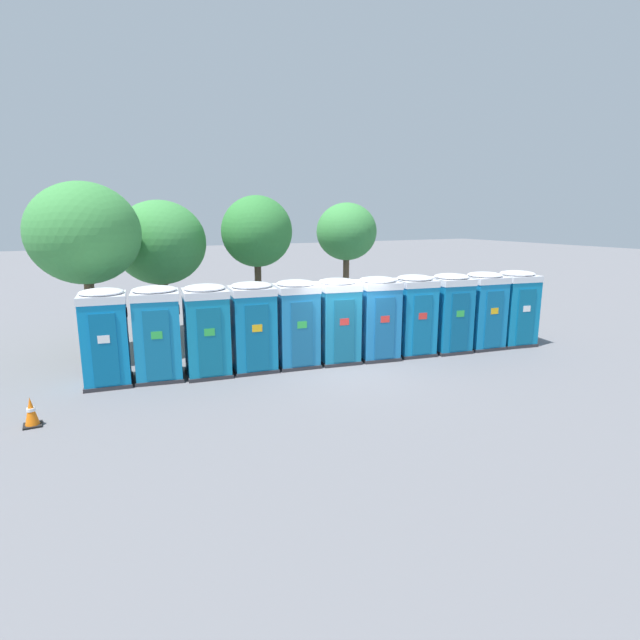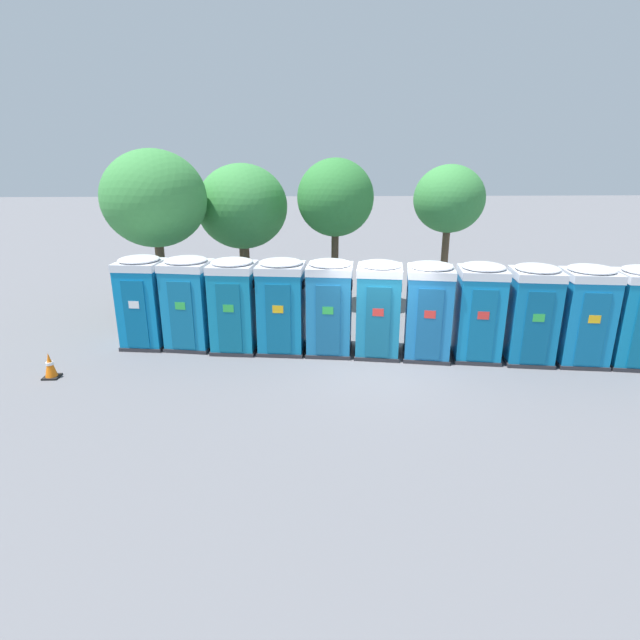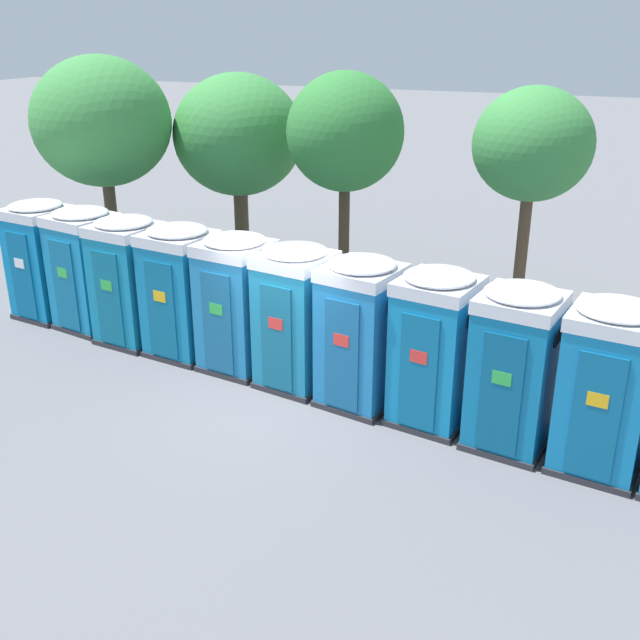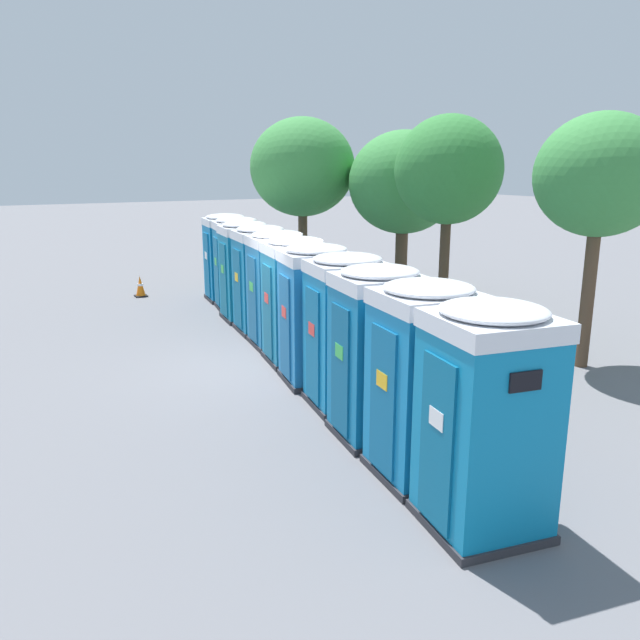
% 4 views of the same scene
% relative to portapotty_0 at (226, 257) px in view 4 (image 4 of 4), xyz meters
% --- Properties ---
extents(ground_plane, '(120.00, 120.00, 0.00)m').
position_rel_portapotty_0_xyz_m(ground_plane, '(6.29, -1.53, -1.28)').
color(ground_plane, slate).
extents(portapotty_0, '(1.31, 1.33, 2.54)m').
position_rel_portapotty_0_xyz_m(portapotty_0, '(0.00, 0.00, 0.00)').
color(portapotty_0, '#2D2D33').
rests_on(portapotty_0, ground).
extents(portapotty_1, '(1.42, 1.40, 2.54)m').
position_rel_portapotty_0_xyz_m(portapotty_1, '(1.28, -0.16, -0.00)').
color(portapotty_1, '#2D2D33').
rests_on(portapotty_1, ground).
extents(portapotty_2, '(1.33, 1.33, 2.54)m').
position_rel_portapotty_0_xyz_m(portapotty_2, '(2.54, -0.44, -0.00)').
color(portapotty_2, '#2D2D33').
rests_on(portapotty_2, ground).
extents(portapotty_3, '(1.37, 1.34, 2.54)m').
position_rel_portapotty_0_xyz_m(portapotty_3, '(3.82, -0.56, -0.00)').
color(portapotty_3, '#2D2D33').
rests_on(portapotty_3, ground).
extents(portapotty_4, '(1.34, 1.35, 2.54)m').
position_rel_portapotty_0_xyz_m(portapotty_4, '(5.10, -0.72, -0.00)').
color(portapotty_4, '#2D2D33').
rests_on(portapotty_4, ground).
extents(portapotty_5, '(1.34, 1.37, 2.54)m').
position_rel_portapotty_0_xyz_m(portapotty_5, '(6.37, -0.93, 0.00)').
color(portapotty_5, '#2D2D33').
rests_on(portapotty_5, ground).
extents(portapotty_6, '(1.38, 1.39, 2.54)m').
position_rel_portapotty_0_xyz_m(portapotty_6, '(7.64, -1.16, -0.00)').
color(portapotty_6, '#2D2D33').
rests_on(portapotty_6, ground).
extents(portapotty_7, '(1.35, 1.37, 2.54)m').
position_rel_portapotty_0_xyz_m(portapotty_7, '(8.93, -1.29, 0.00)').
color(portapotty_7, '#2D2D33').
rests_on(portapotty_7, ground).
extents(portapotty_8, '(1.33, 1.36, 2.54)m').
position_rel_portapotty_0_xyz_m(portapotty_8, '(10.19, -1.53, 0.00)').
color(portapotty_8, '#2D2D33').
rests_on(portapotty_8, ground).
extents(portapotty_9, '(1.35, 1.35, 2.54)m').
position_rel_portapotty_0_xyz_m(portapotty_9, '(11.47, -1.69, -0.00)').
color(portapotty_9, '#2D2D33').
rests_on(portapotty_9, ground).
extents(portapotty_10, '(1.40, 1.39, 2.54)m').
position_rel_portapotty_0_xyz_m(portapotty_10, '(12.75, -1.88, -0.00)').
color(portapotty_10, '#2D2D33').
rests_on(portapotty_10, ground).
extents(street_tree_0, '(2.41, 2.41, 4.86)m').
position_rel_portapotty_0_xyz_m(street_tree_0, '(9.44, 3.88, 2.40)').
color(street_tree_0, brown).
rests_on(street_tree_0, ground).
extents(street_tree_1, '(3.21, 3.21, 5.33)m').
position_rel_portapotty_0_xyz_m(street_tree_1, '(-0.17, 2.64, 2.54)').
color(street_tree_1, brown).
rests_on(street_tree_1, ground).
extents(street_tree_2, '(3.18, 3.18, 4.89)m').
position_rel_portapotty_0_xyz_m(street_tree_2, '(2.31, 4.65, 2.11)').
color(street_tree_2, brown).
rests_on(street_tree_2, ground).
extents(street_tree_3, '(2.55, 2.55, 5.06)m').
position_rel_portapotty_0_xyz_m(street_tree_3, '(5.52, 3.57, 2.48)').
color(street_tree_3, '#4C3826').
rests_on(street_tree_3, ground).
extents(traffic_cone, '(0.36, 0.36, 0.64)m').
position_rel_portapotty_0_xyz_m(traffic_cone, '(-1.68, -2.17, -0.97)').
color(traffic_cone, black).
rests_on(traffic_cone, ground).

